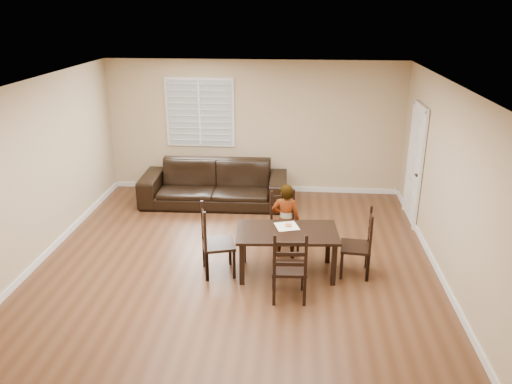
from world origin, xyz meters
TOP-DOWN VIEW (x-y plane):
  - ground at (0.00, 0.00)m, footprint 7.00×7.00m
  - room at (0.04, 0.18)m, footprint 6.04×7.04m
  - dining_table at (0.77, 0.05)m, footprint 1.49×0.90m
  - chair_near at (0.69, 0.97)m, footprint 0.50×0.48m
  - chair_far at (0.82, -0.72)m, footprint 0.48×0.45m
  - chair_left at (-0.34, -0.05)m, footprint 0.56×0.58m
  - chair_right at (1.88, 0.11)m, footprint 0.46×0.49m
  - child at (0.74, 0.57)m, footprint 0.46×0.32m
  - napkin at (0.76, 0.21)m, footprint 0.39×0.39m
  - donut at (0.78, 0.21)m, footprint 0.10×0.10m
  - sofa at (-0.71, 2.67)m, footprint 2.85×1.16m

SIDE VIEW (x-z plane):
  - ground at x=0.00m, z-range 0.00..0.00m
  - sofa at x=-0.71m, z-range 0.00..0.82m
  - chair_near at x=0.69m, z-range -0.04..0.89m
  - chair_right at x=1.88m, z-range -0.05..0.95m
  - chair_far at x=0.82m, z-range -0.05..0.97m
  - chair_left at x=-0.34m, z-range -0.05..1.02m
  - dining_table at x=0.77m, z-range 0.25..0.92m
  - child at x=0.74m, z-range 0.00..1.20m
  - napkin at x=0.76m, z-range 0.67..0.68m
  - donut at x=0.78m, z-range 0.68..0.72m
  - room at x=0.04m, z-range 0.45..3.17m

